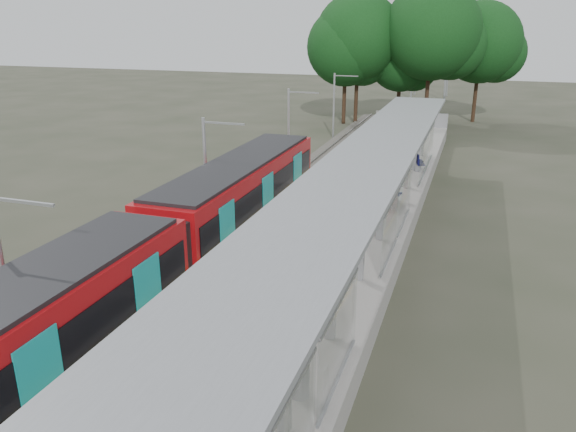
% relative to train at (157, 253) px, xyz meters
% --- Properties ---
extents(trackbed, '(3.00, 70.00, 0.24)m').
position_rel_train_xyz_m(trackbed, '(-0.00, 8.36, -1.93)').
color(trackbed, '#59544C').
rests_on(trackbed, ground).
extents(platform, '(6.00, 50.00, 1.00)m').
position_rel_train_xyz_m(platform, '(4.50, 8.36, -1.55)').
color(platform, gray).
rests_on(platform, ground).
extents(tactile_strip, '(0.60, 50.00, 0.02)m').
position_rel_train_xyz_m(tactile_strip, '(1.95, 8.36, -1.04)').
color(tactile_strip, yellow).
rests_on(tactile_strip, platform).
extents(end_fence, '(6.00, 0.10, 1.20)m').
position_rel_train_xyz_m(end_fence, '(4.50, 33.31, -0.45)').
color(end_fence, '#9EA0A5').
rests_on(end_fence, platform).
extents(train, '(2.74, 27.60, 3.62)m').
position_rel_train_xyz_m(train, '(0.00, 0.00, 0.00)').
color(train, black).
rests_on(train, ground).
extents(canopy, '(3.27, 38.00, 3.66)m').
position_rel_train_xyz_m(canopy, '(6.11, 4.54, 2.15)').
color(canopy, '#9EA0A5').
rests_on(canopy, platform).
extents(tree_cluster, '(19.43, 12.55, 12.99)m').
position_rel_train_xyz_m(tree_cluster, '(2.79, 40.07, 5.72)').
color(tree_cluster, '#382316').
rests_on(tree_cluster, ground).
extents(catenary_masts, '(2.08, 48.16, 5.40)m').
position_rel_train_xyz_m(catenary_masts, '(-1.72, 7.36, 0.86)').
color(catenary_masts, '#9EA0A5').
rests_on(catenary_masts, ground).
extents(bench_mid, '(0.81, 1.63, 1.07)m').
position_rel_train_xyz_m(bench_mid, '(6.20, 10.95, -0.49)').
color(bench_mid, '#0E0E48').
rests_on(bench_mid, platform).
extents(bench_far, '(0.77, 1.50, 0.98)m').
position_rel_train_xyz_m(bench_far, '(6.72, 18.54, -0.53)').
color(bench_far, '#0E0E48').
rests_on(bench_far, platform).
extents(info_pillar_near, '(0.37, 0.37, 1.63)m').
position_rel_train_xyz_m(info_pillar_near, '(4.84, -6.04, -0.34)').
color(info_pillar_near, beige).
rests_on(info_pillar_near, platform).
extents(info_pillar_far, '(0.40, 0.40, 1.79)m').
position_rel_train_xyz_m(info_pillar_far, '(6.14, 11.97, -0.28)').
color(info_pillar_far, beige).
rests_on(info_pillar_far, platform).
extents(litter_bin, '(0.51, 0.51, 0.97)m').
position_rel_train_xyz_m(litter_bin, '(6.45, -4.40, -0.57)').
color(litter_bin, '#9EA0A5').
rests_on(litter_bin, platform).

